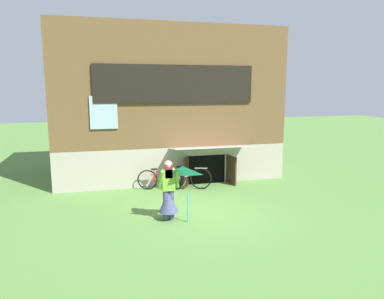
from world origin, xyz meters
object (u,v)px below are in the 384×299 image
at_px(bicycle_silver, 186,178).
at_px(bicycle_red, 161,179).
at_px(kite, 183,180).
at_px(person, 169,195).

bearing_deg(bicycle_silver, bicycle_red, -169.06).
bearing_deg(kite, bicycle_silver, 75.03).
bearing_deg(bicycle_red, kite, -74.35).
distance_m(person, kite, 0.78).
bearing_deg(bicycle_red, bicycle_silver, 8.16).
height_order(bicycle_silver, bicycle_red, bicycle_silver).
xyz_separation_m(bicycle_silver, bicycle_red, (-0.87, 0.12, -0.03)).
bearing_deg(bicycle_silver, kite, -86.33).
bearing_deg(bicycle_silver, person, -93.83).
bearing_deg(person, bicycle_silver, 82.86).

